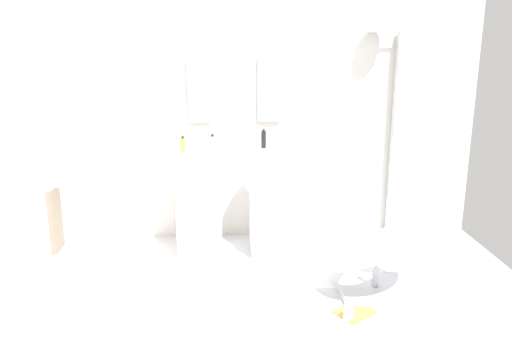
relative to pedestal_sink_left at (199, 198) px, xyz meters
The scene contains 15 objects.
ground_plane 1.33m from the pedestal_sink_left, 73.79° to the right, with size 4.80×3.60×0.04m, color silver.
rear_partition 0.97m from the pedestal_sink_left, 56.01° to the left, with size 4.80×0.10×2.60m, color silver.
pedestal_sink_left is the anchor object (origin of this frame).
pedestal_sink_right 0.67m from the pedestal_sink_left, ahead, with size 0.51×0.51×1.08m.
vanity_mirror_left 1.03m from the pedestal_sink_left, 90.00° to the left, with size 0.22×0.03×0.61m, color #8C9EA8.
vanity_mirror_right 1.23m from the pedestal_sink_left, 32.50° to the left, with size 0.22×0.03×0.61m, color #8C9EA8.
shower_column 2.05m from the pedestal_sink_left, 10.89° to the left, with size 0.49×0.24×2.05m.
lounge_chair 1.67m from the pedestal_sink_left, 31.98° to the right, with size 1.10×1.10×0.65m.
towel_rack 1.34m from the pedestal_sink_left, 143.42° to the right, with size 0.37×0.22×0.95m.
area_rug 1.62m from the pedestal_sink_left, 52.14° to the right, with size 1.03×0.82×0.01m, color #B2B2B7.
magazine_ochre 1.76m from the pedestal_sink_left, 45.34° to the right, with size 0.26×0.21×0.02m, color gold.
coffee_mug 1.76m from the pedestal_sink_left, 49.14° to the right, with size 0.07×0.07×0.11m, color white.
soap_bottle_grey 0.52m from the pedestal_sink_left, ahead, with size 0.05×0.05×0.16m.
soap_bottle_black 0.80m from the pedestal_sink_left, 13.05° to the left, with size 0.04×0.04×0.18m.
soap_bottle_amber 0.52m from the pedestal_sink_left, 167.07° to the left, with size 0.04×0.04×0.14m.
Camera 1 is at (-0.09, -3.39, 1.98)m, focal length 36.18 mm.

